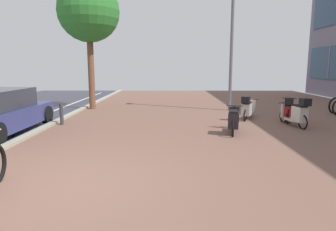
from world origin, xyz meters
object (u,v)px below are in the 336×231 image
Objects in this scene: lamp_post at (232,32)px; street_tree at (89,12)px; scooter_far at (248,108)px; bollard_far at (62,114)px; scooter_mid at (234,120)px; scooter_extra at (289,110)px; scooter_near at (297,113)px.

street_tree is at bearing 175.81° from lamp_post.
bollard_far is (-6.75, -1.07, -0.04)m from scooter_far.
street_tree is at bearing 137.31° from scooter_mid.
street_tree is 7.82× the size of bollard_far.
scooter_extra is 9.60m from street_tree.
lamp_post is at bearing 120.43° from scooter_extra.
lamp_post reaches higher than scooter_near.
scooter_extra is 4.44m from lamp_post.
scooter_near is 9.88m from street_tree.
street_tree is (-7.96, 4.25, 4.01)m from scooter_near.
bollard_far is (-8.03, 0.35, -0.08)m from scooter_near.
scooter_mid is 1.02× the size of scooter_far.
scooter_near reaches higher than scooter_far.
scooter_extra is 0.27× the size of lamp_post.
scooter_near reaches higher than scooter_extra.
scooter_far and scooter_extra have the same top height.
bollard_far is at bearing 167.15° from scooter_mid.
scooter_extra reaches higher than bollard_far.
scooter_near is 8.03m from bollard_far.
lamp_post is at bearing 80.08° from scooter_mid.
scooter_far is 0.26× the size of lamp_post.
scooter_far is 6.83m from bollard_far.
scooter_far is at bearing -84.84° from lamp_post.
bollard_far is at bearing 177.51° from scooter_near.
lamp_post is (-1.49, 3.78, 3.05)m from scooter_near.
lamp_post is 1.08× the size of street_tree.
scooter_far reaches higher than bollard_far.
street_tree is (-5.64, 5.20, 4.08)m from scooter_mid.
scooter_extra is at bearing -21.77° from street_tree.
scooter_near is at bearing -2.49° from bollard_far.
scooter_near is at bearing -48.00° from scooter_far.
street_tree is (-8.09, 3.23, 4.04)m from scooter_extra.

